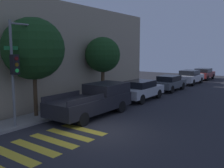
# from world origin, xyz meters

# --- Properties ---
(ground_plane) EXTENTS (60.00, 60.00, 0.00)m
(ground_plane) POSITION_xyz_m (0.00, 0.00, 0.00)
(ground_plane) COLOR #28282D
(sidewalk) EXTENTS (26.00, 1.71, 0.14)m
(sidewalk) POSITION_xyz_m (0.00, 4.05, 0.07)
(sidewalk) COLOR gray
(sidewalk) RESTS_ON ground
(crosswalk) EXTENTS (5.89, 2.60, 0.00)m
(crosswalk) POSITION_xyz_m (-2.90, 0.80, 0.00)
(crosswalk) COLOR gold
(crosswalk) RESTS_ON ground
(traffic_light_pole) EXTENTS (2.30, 0.56, 5.04)m
(traffic_light_pole) POSITION_xyz_m (-1.57, 3.37, 3.36)
(traffic_light_pole) COLOR slate
(traffic_light_pole) RESTS_ON ground
(pickup_truck) EXTENTS (5.39, 2.07, 1.71)m
(pickup_truck) POSITION_xyz_m (2.23, 2.10, 0.88)
(pickup_truck) COLOR black
(pickup_truck) RESTS_ON ground
(sedan_near_corner) EXTENTS (4.32, 1.85, 1.46)m
(sedan_near_corner) POSITION_xyz_m (7.58, 2.10, 0.78)
(sedan_near_corner) COLOR #B7BABF
(sedan_near_corner) RESTS_ON ground
(sedan_middle) EXTENTS (4.23, 1.76, 1.39)m
(sedan_middle) POSITION_xyz_m (12.91, 2.10, 0.75)
(sedan_middle) COLOR #4C5156
(sedan_middle) RESTS_ON ground
(sedan_far_end) EXTENTS (4.45, 1.85, 1.52)m
(sedan_far_end) POSITION_xyz_m (18.53, 2.10, 0.80)
(sedan_far_end) COLOR silver
(sedan_far_end) RESTS_ON ground
(sedan_tail_of_row) EXTENTS (4.23, 1.86, 1.41)m
(sedan_tail_of_row) POSITION_xyz_m (23.71, 2.10, 0.76)
(sedan_tail_of_row) COLOR maroon
(sedan_tail_of_row) RESTS_ON ground
(tree_near_corner) EXTENTS (3.29, 3.29, 5.41)m
(tree_near_corner) POSITION_xyz_m (-0.19, 4.25, 3.76)
(tree_near_corner) COLOR #42301E
(tree_near_corner) RESTS_ON ground
(tree_midblock) EXTENTS (2.54, 2.54, 4.65)m
(tree_midblock) POSITION_xyz_m (5.76, 4.25, 3.35)
(tree_midblock) COLOR #4C3823
(tree_midblock) RESTS_ON ground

